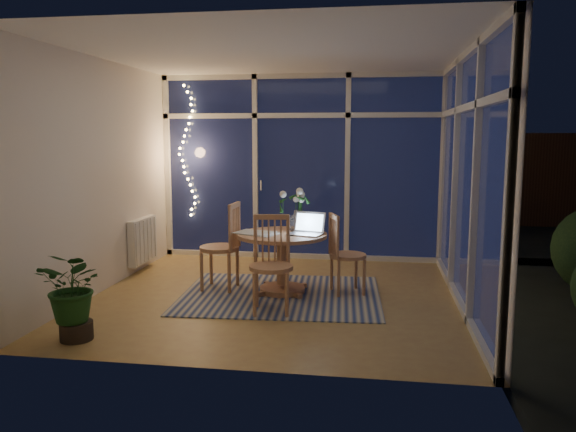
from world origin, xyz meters
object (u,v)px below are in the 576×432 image
object	(u,v)px
dining_table	(282,263)
chair_right	(348,254)
chair_left	(219,246)
chair_front	(271,265)
potted_plant	(75,297)
flower_vase	(296,221)
laptop	(305,223)

from	to	relation	value
dining_table	chair_right	xyz separation A→B (m)	(0.72, 0.08, 0.12)
chair_left	chair_front	xyz separation A→B (m)	(0.74, -0.76, -0.02)
dining_table	chair_left	distance (m)	0.75
chair_left	potted_plant	xyz separation A→B (m)	(-0.79, -1.75, -0.13)
chair_left	chair_right	xyz separation A→B (m)	(1.45, 0.05, -0.05)
flower_vase	potted_plant	bearing A→B (deg)	-130.28
dining_table	chair_front	bearing A→B (deg)	-89.28
flower_vase	potted_plant	distance (m)	2.57
chair_left	laptop	bearing A→B (deg)	87.46
laptop	flower_vase	world-z (taller)	laptop
flower_vase	chair_right	bearing A→B (deg)	-13.31
dining_table	flower_vase	xyz separation A→B (m)	(0.12, 0.23, 0.44)
flower_vase	potted_plant	xyz separation A→B (m)	(-1.64, -1.94, -0.40)
laptop	potted_plant	bearing A→B (deg)	-120.83
chair_left	flower_vase	world-z (taller)	chair_left
chair_right	chair_front	size ratio (longest dim) A/B	0.93
chair_right	laptop	size ratio (longest dim) A/B	2.57
chair_front	chair_left	bearing A→B (deg)	125.94
chair_left	potted_plant	distance (m)	1.92
dining_table	flower_vase	bearing A→B (deg)	62.34
chair_front	potted_plant	bearing A→B (deg)	-155.43
chair_right	laptop	bearing A→B (deg)	86.56
chair_right	flower_vase	size ratio (longest dim) A/B	4.35
chair_right	laptop	distance (m)	0.60
chair_front	flower_vase	world-z (taller)	chair_front
laptop	potted_plant	world-z (taller)	laptop
chair_right	potted_plant	xyz separation A→B (m)	(-2.25, -1.79, -0.08)
dining_table	laptop	xyz separation A→B (m)	(0.26, -0.05, 0.47)
chair_front	potted_plant	xyz separation A→B (m)	(-1.53, -0.98, -0.11)
dining_table	chair_front	size ratio (longest dim) A/B	1.01
chair_right	potted_plant	distance (m)	2.87
laptop	dining_table	bearing A→B (deg)	-174.94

